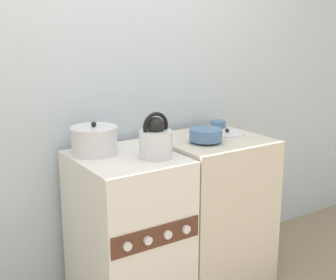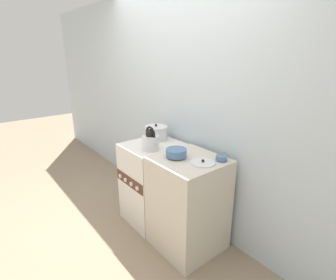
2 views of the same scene
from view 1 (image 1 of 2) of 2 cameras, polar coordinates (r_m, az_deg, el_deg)
wall_back at (r=2.71m, az=-9.04°, el=7.20°), size 7.00×0.06×2.50m
stove at (r=2.62m, az=-4.91°, el=-11.37°), size 0.52×0.62×0.89m
counter at (r=2.89m, az=5.18°, el=-8.56°), size 0.60×0.59×0.91m
kettle at (r=2.40m, az=-1.47°, el=0.01°), size 0.21×0.17×0.24m
cooking_pot at (r=2.50m, az=-8.97°, el=-0.02°), size 0.25×0.25×0.17m
enamel_bowl at (r=2.63m, az=4.62°, el=0.63°), size 0.19×0.19×0.08m
small_ceramic_bowl at (r=3.02m, az=6.12°, el=1.96°), size 0.10×0.10×0.05m
loose_pot_lid at (r=2.86m, az=7.21°, el=0.83°), size 0.21×0.21×0.03m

